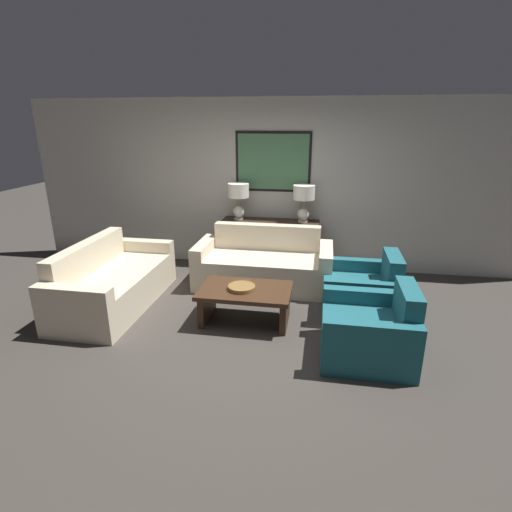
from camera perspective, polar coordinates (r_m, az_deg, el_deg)
name	(u,v)px	position (r m, az deg, el deg)	size (l,w,h in m)	color
ground_plane	(245,332)	(4.69, -1.58, -10.81)	(20.00, 20.00, 0.00)	#3D3833
back_wall	(273,185)	(6.47, 2.46, 10.09)	(8.06, 0.12, 2.65)	beige
console_table	(270,245)	(6.41, 2.03, 1.54)	(1.53, 0.39, 0.82)	#332319
table_lamp_left	(238,195)	(6.31, -2.52, 8.64)	(0.33, 0.33, 0.57)	silver
table_lamp_right	(304,198)	(6.17, 6.84, 8.30)	(0.33, 0.33, 0.57)	silver
couch_by_back_wall	(264,266)	(5.84, 1.14, -1.41)	(1.95, 0.89, 0.84)	beige
couch_by_side	(113,284)	(5.55, -19.77, -3.73)	(0.89, 1.95, 0.84)	beige
coffee_table	(245,298)	(4.78, -1.54, -6.00)	(1.09, 0.69, 0.43)	#3D2616
decorative_bowl	(242,287)	(4.70, -2.07, -4.52)	(0.32, 0.32, 0.05)	olive
armchair_near_back_wall	(363,292)	(5.20, 14.98, -4.99)	(0.91, 0.91, 0.79)	#1E5B66
armchair_near_camera	(370,332)	(4.31, 16.02, -10.36)	(0.91, 0.91, 0.79)	#1E5B66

